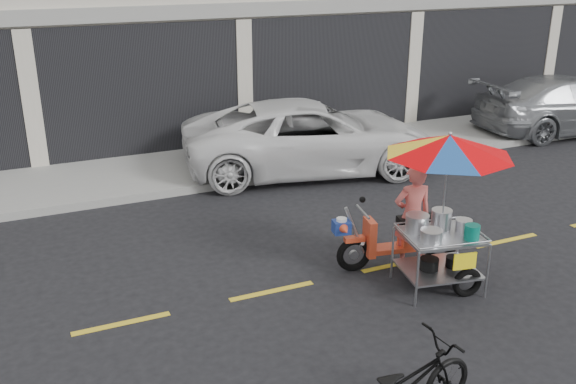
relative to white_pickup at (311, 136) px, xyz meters
name	(u,v)px	position (x,y,z in m)	size (l,w,h in m)	color
ground	(398,264)	(-0.67, -4.39, -0.73)	(90.00, 90.00, 0.00)	black
sidewalk	(261,156)	(-0.67, 1.11, -0.65)	(45.00, 3.00, 0.15)	gray
centerline	(398,264)	(-0.67, -4.39, -0.72)	(42.00, 0.10, 0.01)	gold
white_pickup	(311,136)	(0.00, 0.00, 0.00)	(2.41, 5.23, 1.45)	white
silver_pickup	(569,105)	(7.18, 0.12, -0.02)	(1.97, 4.84, 1.40)	gray
food_vendor_rig	(433,186)	(-0.54, -4.87, 0.64)	(2.16, 1.99, 2.18)	black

